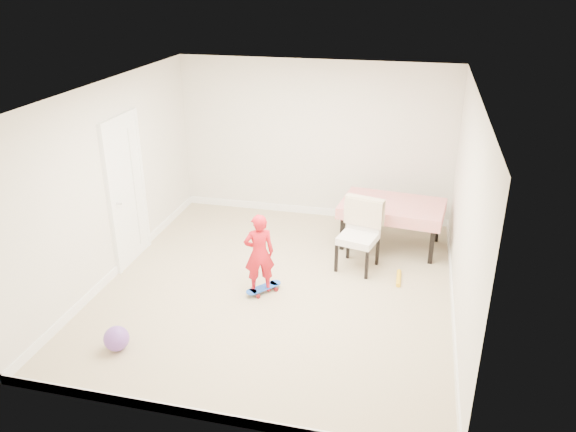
% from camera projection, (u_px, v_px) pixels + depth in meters
% --- Properties ---
extents(ground, '(5.00, 5.00, 0.00)m').
position_uv_depth(ground, '(277.00, 287.00, 7.44)').
color(ground, tan).
rests_on(ground, ground).
extents(ceiling, '(4.50, 5.00, 0.04)m').
position_uv_depth(ceiling, '(275.00, 92.00, 6.40)').
color(ceiling, white).
rests_on(ceiling, wall_back).
extents(wall_back, '(4.50, 0.04, 2.60)m').
position_uv_depth(wall_back, '(314.00, 141.00, 9.13)').
color(wall_back, beige).
rests_on(wall_back, ground).
extents(wall_front, '(4.50, 0.04, 2.60)m').
position_uv_depth(wall_front, '(203.00, 302.00, 4.71)').
color(wall_front, beige).
rests_on(wall_front, ground).
extents(wall_left, '(0.04, 5.00, 2.60)m').
position_uv_depth(wall_left, '(113.00, 181.00, 7.39)').
color(wall_left, beige).
rests_on(wall_left, ground).
extents(wall_right, '(0.04, 5.00, 2.60)m').
position_uv_depth(wall_right, '(464.00, 212.00, 6.45)').
color(wall_right, beige).
rests_on(wall_right, ground).
extents(door, '(0.11, 0.94, 2.11)m').
position_uv_depth(door, '(127.00, 193.00, 7.77)').
color(door, white).
rests_on(door, ground).
extents(baseboard_back, '(4.50, 0.02, 0.12)m').
position_uv_depth(baseboard_back, '(313.00, 211.00, 9.64)').
color(baseboard_back, white).
rests_on(baseboard_back, ground).
extents(baseboard_front, '(4.50, 0.02, 0.12)m').
position_uv_depth(baseboard_front, '(211.00, 416.00, 5.20)').
color(baseboard_front, white).
rests_on(baseboard_front, ground).
extents(baseboard_left, '(0.02, 5.00, 0.12)m').
position_uv_depth(baseboard_left, '(123.00, 264.00, 7.89)').
color(baseboard_left, white).
rests_on(baseboard_left, ground).
extents(baseboard_right, '(0.02, 5.00, 0.12)m').
position_uv_depth(baseboard_right, '(452.00, 304.00, 6.95)').
color(baseboard_right, white).
rests_on(baseboard_right, ground).
extents(dining_table, '(1.58, 1.10, 0.69)m').
position_uv_depth(dining_table, '(391.00, 224.00, 8.43)').
color(dining_table, '#B60916').
rests_on(dining_table, ground).
extents(dining_chair, '(0.68, 0.74, 1.00)m').
position_uv_depth(dining_chair, '(358.00, 236.00, 7.71)').
color(dining_chair, silver).
rests_on(dining_chair, ground).
extents(skateboard, '(0.48, 0.52, 0.08)m').
position_uv_depth(skateboard, '(264.00, 289.00, 7.30)').
color(skateboard, blue).
rests_on(skateboard, ground).
extents(child, '(0.46, 0.40, 1.07)m').
position_uv_depth(child, '(259.00, 256.00, 7.10)').
color(child, red).
rests_on(child, ground).
extents(balloon, '(0.28, 0.28, 0.28)m').
position_uv_depth(balloon, '(116.00, 339.00, 6.16)').
color(balloon, '#7346A9').
rests_on(balloon, ground).
extents(foam_toy, '(0.07, 0.40, 0.06)m').
position_uv_depth(foam_toy, '(399.00, 278.00, 7.59)').
color(foam_toy, yellow).
rests_on(foam_toy, ground).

